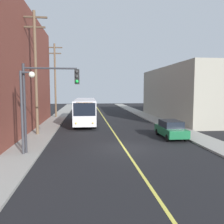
{
  "coord_description": "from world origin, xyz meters",
  "views": [
    {
      "loc": [
        -2.89,
        -17.18,
        4.39
      ],
      "look_at": [
        0.0,
        8.12,
        2.0
      ],
      "focal_mm": 37.3,
      "sensor_mm": 36.0,
      "label": 1
    }
  ],
  "objects_px": {
    "utility_pole_near": "(36,68)",
    "utility_pole_mid": "(55,77)",
    "parked_car_green": "(171,129)",
    "fire_hydrant": "(181,127)",
    "street_lamp_left": "(25,100)",
    "traffic_signal_left_corner": "(48,92)",
    "city_bus": "(85,110)"
  },
  "relations": [
    {
      "from": "utility_pole_near",
      "to": "fire_hydrant",
      "type": "height_order",
      "value": "utility_pole_near"
    },
    {
      "from": "city_bus",
      "to": "utility_pole_mid",
      "type": "bearing_deg",
      "value": 123.97
    },
    {
      "from": "traffic_signal_left_corner",
      "to": "street_lamp_left",
      "type": "relative_size",
      "value": 1.09
    },
    {
      "from": "traffic_signal_left_corner",
      "to": "city_bus",
      "type": "bearing_deg",
      "value": 80.36
    },
    {
      "from": "utility_pole_near",
      "to": "utility_pole_mid",
      "type": "distance_m",
      "value": 14.63
    },
    {
      "from": "utility_pole_near",
      "to": "fire_hydrant",
      "type": "relative_size",
      "value": 13.82
    },
    {
      "from": "fire_hydrant",
      "to": "city_bus",
      "type": "bearing_deg",
      "value": 140.89
    },
    {
      "from": "parked_car_green",
      "to": "fire_hydrant",
      "type": "xyz_separation_m",
      "value": [
        1.97,
        2.4,
        -0.26
      ]
    },
    {
      "from": "city_bus",
      "to": "traffic_signal_left_corner",
      "type": "distance_m",
      "value": 15.06
    },
    {
      "from": "city_bus",
      "to": "street_lamp_left",
      "type": "height_order",
      "value": "street_lamp_left"
    },
    {
      "from": "parked_car_green",
      "to": "street_lamp_left",
      "type": "xyz_separation_m",
      "value": [
        -11.71,
        -4.62,
        2.9
      ]
    },
    {
      "from": "parked_car_green",
      "to": "traffic_signal_left_corner",
      "type": "bearing_deg",
      "value": -157.34
    },
    {
      "from": "utility_pole_near",
      "to": "utility_pole_mid",
      "type": "xyz_separation_m",
      "value": [
        -0.03,
        14.63,
        -0.08
      ]
    },
    {
      "from": "street_lamp_left",
      "to": "traffic_signal_left_corner",
      "type": "bearing_deg",
      "value": 12.68
    },
    {
      "from": "utility_pole_near",
      "to": "city_bus",
      "type": "bearing_deg",
      "value": 58.95
    },
    {
      "from": "utility_pole_near",
      "to": "street_lamp_left",
      "type": "distance_m",
      "value": 7.79
    },
    {
      "from": "city_bus",
      "to": "traffic_signal_left_corner",
      "type": "bearing_deg",
      "value": -99.64
    },
    {
      "from": "traffic_signal_left_corner",
      "to": "street_lamp_left",
      "type": "xyz_separation_m",
      "value": [
        -1.42,
        -0.32,
        -0.56
      ]
    },
    {
      "from": "city_bus",
      "to": "utility_pole_near",
      "type": "bearing_deg",
      "value": -121.05
    },
    {
      "from": "city_bus",
      "to": "street_lamp_left",
      "type": "distance_m",
      "value": 15.58
    },
    {
      "from": "traffic_signal_left_corner",
      "to": "fire_hydrant",
      "type": "xyz_separation_m",
      "value": [
        12.26,
        6.69,
        -3.72
      ]
    },
    {
      "from": "traffic_signal_left_corner",
      "to": "fire_hydrant",
      "type": "distance_m",
      "value": 14.46
    },
    {
      "from": "utility_pole_near",
      "to": "street_lamp_left",
      "type": "xyz_separation_m",
      "value": [
        0.73,
        -7.25,
        -2.74
      ]
    },
    {
      "from": "parked_car_green",
      "to": "utility_pole_near",
      "type": "xyz_separation_m",
      "value": [
        -12.44,
        2.64,
        5.64
      ]
    },
    {
      "from": "utility_pole_near",
      "to": "traffic_signal_left_corner",
      "type": "height_order",
      "value": "utility_pole_near"
    },
    {
      "from": "traffic_signal_left_corner",
      "to": "utility_pole_near",
      "type": "bearing_deg",
      "value": 107.23
    },
    {
      "from": "parked_car_green",
      "to": "utility_pole_near",
      "type": "height_order",
      "value": "utility_pole_near"
    },
    {
      "from": "city_bus",
      "to": "traffic_signal_left_corner",
      "type": "height_order",
      "value": "traffic_signal_left_corner"
    },
    {
      "from": "utility_pole_mid",
      "to": "traffic_signal_left_corner",
      "type": "xyz_separation_m",
      "value": [
        2.18,
        -21.56,
        -2.1
      ]
    },
    {
      "from": "utility_pole_mid",
      "to": "fire_hydrant",
      "type": "bearing_deg",
      "value": -45.84
    },
    {
      "from": "city_bus",
      "to": "utility_pole_near",
      "type": "distance_m",
      "value": 10.13
    },
    {
      "from": "city_bus",
      "to": "parked_car_green",
      "type": "relative_size",
      "value": 2.76
    }
  ]
}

